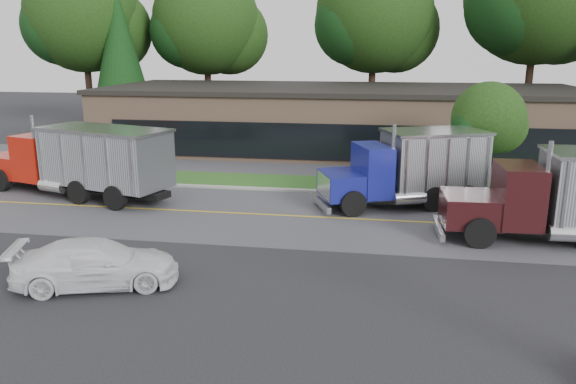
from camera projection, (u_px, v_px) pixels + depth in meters
name	position (u px, v px, depth m)	size (l,w,h in m)	color
ground	(193.00, 308.00, 15.32)	(140.00, 140.00, 0.00)	#2B2B30
road	(261.00, 215.00, 23.92)	(60.00, 8.00, 0.02)	#58585D
center_line	(261.00, 215.00, 23.92)	(60.00, 0.12, 0.01)	gold
curb	(279.00, 191.00, 27.93)	(60.00, 0.30, 0.12)	#9E9E99
grass_verge	(285.00, 182.00, 29.65)	(60.00, 3.40, 0.03)	#2A571D
far_parking	(299.00, 164.00, 34.43)	(60.00, 7.00, 0.02)	#58585D
strip_mall	(340.00, 120.00, 39.35)	(32.00, 12.00, 4.00)	#A17C62
tree_far_a	(86.00, 21.00, 46.88)	(9.99, 9.40, 14.24)	#382619
tree_far_b	(208.00, 26.00, 47.31)	(9.51, 8.95, 13.57)	#382619
tree_far_c	(376.00, 20.00, 44.99)	(10.00, 9.41, 14.26)	#382619
evergreen_left	(120.00, 54.00, 44.91)	(5.17, 5.17, 11.75)	#382619
tree_verge	(489.00, 122.00, 27.25)	(3.76, 3.54, 5.36)	#382619
dump_truck_red	(83.00, 159.00, 26.42)	(10.67, 5.47, 3.36)	black
dump_truck_blue	(412.00, 166.00, 24.93)	(7.66, 4.95, 3.36)	black
rally_car	(96.00, 264.00, 16.65)	(1.94, 4.78, 1.39)	silver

